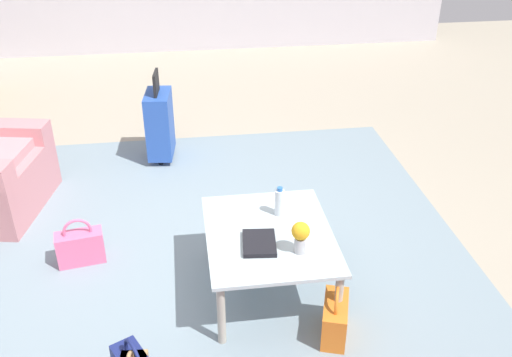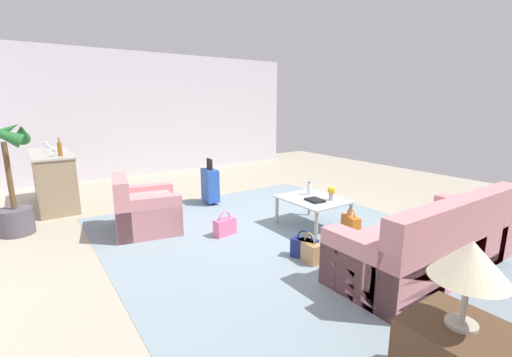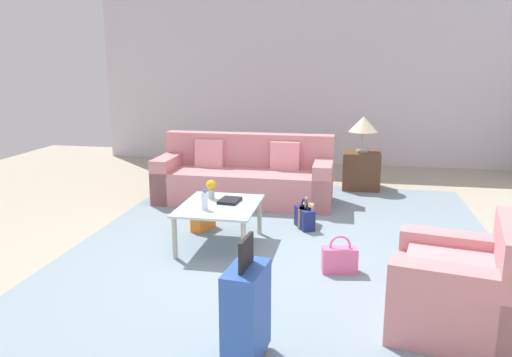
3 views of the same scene
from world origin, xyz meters
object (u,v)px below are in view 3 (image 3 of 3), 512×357
object	(u,v)px
suitcase_blue	(246,311)
armchair	(466,291)
couch	(246,179)
handbag_navy	(305,218)
handbag_pink	(340,259)
coffee_table_book	(230,200)
side_table	(361,170)
flower_vase	(211,187)
table_lamp	(363,125)
handbag_orange	(203,219)
handbag_tan	(306,215)
water_bottle	(205,200)
coffee_table	(220,210)

from	to	relation	value
suitcase_blue	armchair	bearing A→B (deg)	115.12
couch	handbag_navy	world-z (taller)	couch
suitcase_blue	handbag_pink	world-z (taller)	suitcase_blue
coffee_table_book	handbag_pink	xyz separation A→B (m)	(0.59, 1.18, -0.34)
coffee_table_book	side_table	world-z (taller)	side_table
flower_vase	handbag_pink	distance (m)	1.63
table_lamp	handbag_pink	world-z (taller)	table_lamp
couch	flower_vase	size ratio (longest dim) A/B	11.70
handbag_orange	handbag_tan	size ratio (longest dim) A/B	1.00
flower_vase	handbag_pink	world-z (taller)	flower_vase
water_bottle	suitcase_blue	bearing A→B (deg)	23.96
flower_vase	handbag_tan	world-z (taller)	flower_vase
side_table	handbag_navy	world-z (taller)	side_table
side_table	coffee_table	bearing A→B (deg)	-28.18
side_table	couch	bearing A→B (deg)	-57.92
suitcase_blue	handbag_tan	size ratio (longest dim) A/B	2.37
handbag_orange	couch	bearing A→B (deg)	170.47
handbag_tan	handbag_pink	size ratio (longest dim) A/B	1.00
water_bottle	side_table	xyz separation A→B (m)	(-3.00, 1.60, -0.26)
handbag_orange	handbag_pink	size ratio (longest dim) A/B	1.00
coffee_table	coffee_table_book	xyz separation A→B (m)	(-0.12, 0.08, 0.07)
side_table	handbag_navy	size ratio (longest dim) A/B	1.59
handbag_orange	handbag_tan	distance (m)	1.21
side_table	handbag_tan	xyz separation A→B (m)	(1.98, -0.66, -0.16)
coffee_table	side_table	world-z (taller)	side_table
table_lamp	handbag_tan	distance (m)	2.25
suitcase_blue	handbag_tan	world-z (taller)	suitcase_blue
coffee_table_book	flower_vase	xyz separation A→B (m)	(-0.10, -0.23, 0.11)
flower_vase	handbag_orange	xyz separation A→B (m)	(-0.25, -0.17, -0.44)
couch	side_table	distance (m)	1.89
armchair	water_bottle	bearing A→B (deg)	-116.17
coffee_table_book	water_bottle	bearing A→B (deg)	-23.66
side_table	handbag_tan	distance (m)	2.09
couch	water_bottle	distance (m)	2.01
flower_vase	handbag_navy	bearing A→B (deg)	117.46
suitcase_blue	water_bottle	bearing A→B (deg)	-156.04
armchair	handbag_orange	xyz separation A→B (m)	(-1.78, -2.49, -0.16)
couch	side_table	xyz separation A→B (m)	(-1.00, 1.60, -0.03)
side_table	suitcase_blue	distance (m)	4.87
coffee_table_book	handbag_orange	bearing A→B (deg)	-124.83
armchair	coffee_table_book	xyz separation A→B (m)	(-1.43, -2.09, 0.17)
couch	handbag_pink	distance (m)	2.65
flower_vase	handbag_navy	world-z (taller)	flower_vase
water_bottle	handbag_navy	world-z (taller)	water_bottle
side_table	table_lamp	bearing A→B (deg)	180.00
suitcase_blue	flower_vase	bearing A→B (deg)	-159.05
table_lamp	coffee_table	bearing A→B (deg)	-28.18
flower_vase	coffee_table	bearing A→B (deg)	34.29
couch	handbag_pink	xyz separation A→B (m)	(2.27, 1.36, -0.18)
flower_vase	couch	bearing A→B (deg)	178.18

